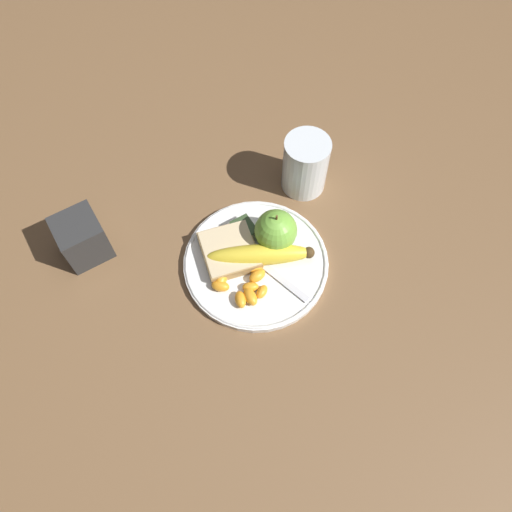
% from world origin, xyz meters
% --- Properties ---
extents(ground_plane, '(3.00, 3.00, 0.00)m').
position_xyz_m(ground_plane, '(0.00, 0.00, 0.00)').
color(ground_plane, brown).
extents(plate, '(0.25, 0.25, 0.01)m').
position_xyz_m(plate, '(0.00, 0.00, 0.01)').
color(plate, white).
rests_on(plate, ground_plane).
extents(juice_glass, '(0.08, 0.08, 0.11)m').
position_xyz_m(juice_glass, '(-0.10, 0.17, 0.05)').
color(juice_glass, silver).
rests_on(juice_glass, ground_plane).
extents(apple, '(0.07, 0.07, 0.08)m').
position_xyz_m(apple, '(-0.02, 0.05, 0.05)').
color(apple, '#72B23D').
rests_on(apple, plate).
extents(banana, '(0.12, 0.17, 0.04)m').
position_xyz_m(banana, '(0.00, 0.01, 0.03)').
color(banana, yellow).
rests_on(banana, plate).
extents(bread_slice, '(0.11, 0.11, 0.02)m').
position_xyz_m(bread_slice, '(-0.04, -0.03, 0.02)').
color(bread_slice, '#AB8751').
rests_on(bread_slice, plate).
extents(fork, '(0.18, 0.07, 0.00)m').
position_xyz_m(fork, '(0.00, 0.00, 0.01)').
color(fork, silver).
rests_on(fork, plate).
extents(jam_packet, '(0.04, 0.03, 0.02)m').
position_xyz_m(jam_packet, '(-0.06, 0.01, 0.02)').
color(jam_packet, silver).
rests_on(jam_packet, plate).
extents(orange_segment_0, '(0.03, 0.03, 0.01)m').
position_xyz_m(orange_segment_0, '(0.06, -0.02, 0.02)').
color(orange_segment_0, orange).
rests_on(orange_segment_0, plate).
extents(orange_segment_1, '(0.03, 0.03, 0.02)m').
position_xyz_m(orange_segment_1, '(-0.01, -0.03, 0.02)').
color(orange_segment_1, orange).
rests_on(orange_segment_1, plate).
extents(orange_segment_2, '(0.03, 0.03, 0.02)m').
position_xyz_m(orange_segment_2, '(0.04, -0.03, 0.02)').
color(orange_segment_2, orange).
rests_on(orange_segment_2, plate).
extents(orange_segment_3, '(0.04, 0.04, 0.02)m').
position_xyz_m(orange_segment_3, '(-0.00, -0.07, 0.02)').
color(orange_segment_3, orange).
rests_on(orange_segment_3, plate).
extents(orange_segment_4, '(0.02, 0.03, 0.02)m').
position_xyz_m(orange_segment_4, '(0.03, -0.01, 0.02)').
color(orange_segment_4, orange).
rests_on(orange_segment_4, plate).
extents(orange_segment_5, '(0.03, 0.02, 0.02)m').
position_xyz_m(orange_segment_5, '(0.05, -0.04, 0.02)').
color(orange_segment_5, orange).
rests_on(orange_segment_5, plate).
extents(orange_segment_6, '(0.03, 0.03, 0.02)m').
position_xyz_m(orange_segment_6, '(0.05, -0.06, 0.02)').
color(orange_segment_6, orange).
rests_on(orange_segment_6, plate).
extents(orange_segment_7, '(0.02, 0.03, 0.02)m').
position_xyz_m(orange_segment_7, '(-0.00, -0.04, 0.02)').
color(orange_segment_7, orange).
rests_on(orange_segment_7, plate).
extents(orange_segment_8, '(0.02, 0.03, 0.02)m').
position_xyz_m(orange_segment_8, '(0.01, -0.01, 0.02)').
color(orange_segment_8, orange).
rests_on(orange_segment_8, plate).
extents(orange_segment_9, '(0.03, 0.03, 0.02)m').
position_xyz_m(orange_segment_9, '(0.01, -0.08, 0.02)').
color(orange_segment_9, orange).
rests_on(orange_segment_9, plate).
extents(condiment_caddy, '(0.07, 0.07, 0.08)m').
position_xyz_m(condiment_caddy, '(-0.18, -0.23, 0.04)').
color(condiment_caddy, '#2D2D2D').
rests_on(condiment_caddy, ground_plane).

